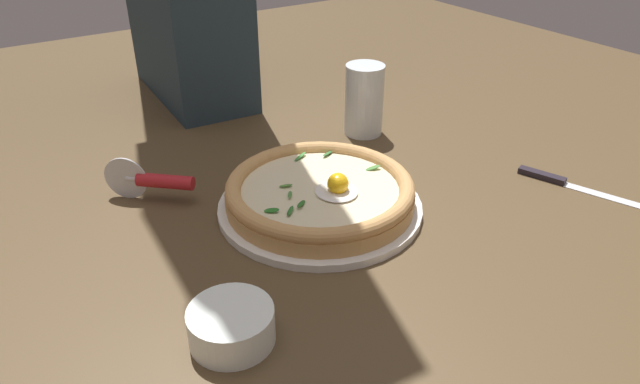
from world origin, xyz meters
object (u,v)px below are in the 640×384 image
object	(u,v)px
pizza_cutter	(155,181)
drinking_glass	(364,105)
pizza	(320,191)
table_knife	(563,182)
side_bowl	(231,325)

from	to	relation	value
pizza_cutter	drinking_glass	xyz separation A→B (m)	(0.03, -0.43, 0.02)
pizza	pizza_cutter	world-z (taller)	same
pizza	drinking_glass	world-z (taller)	drinking_glass
drinking_glass	pizza_cutter	bearing A→B (deg)	93.50
pizza	table_knife	xyz separation A→B (m)	(-0.16, -0.38, -0.03)
side_bowl	drinking_glass	size ratio (longest dim) A/B	0.72
pizza_cutter	drinking_glass	size ratio (longest dim) A/B	0.85
pizza_cutter	table_knife	bearing A→B (deg)	-119.05
table_knife	side_bowl	bearing A→B (deg)	91.86
table_knife	drinking_glass	bearing A→B (deg)	23.77
pizza_cutter	drinking_glass	bearing A→B (deg)	-86.50
table_knife	drinking_glass	xyz separation A→B (m)	(0.35, 0.15, 0.05)
side_bowl	drinking_glass	xyz separation A→B (m)	(0.37, -0.46, 0.04)
drinking_glass	side_bowl	bearing A→B (deg)	128.57
side_bowl	drinking_glass	world-z (taller)	drinking_glass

